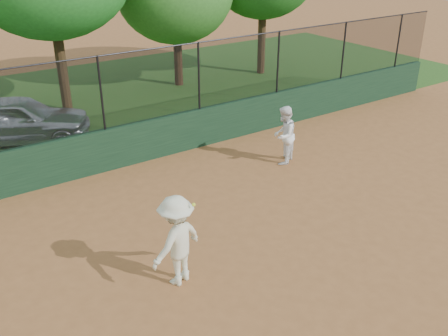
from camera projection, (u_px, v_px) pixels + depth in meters
ground at (253, 273)px, 9.77m from camera, size 80.00×80.00×0.00m
back_wall at (124, 146)px, 13.98m from camera, size 26.00×0.20×1.20m
grass_strip at (60, 108)px, 18.70m from camera, size 36.00×12.00×0.01m
parked_car at (18, 119)px, 15.52m from camera, size 4.62×3.44×1.46m
player_second at (284, 135)px, 14.04m from camera, size 1.03×0.98×1.68m
player_main at (177, 241)px, 9.18m from camera, size 1.32×1.00×1.82m
fence_assembly at (118, 89)px, 13.26m from camera, size 26.00×0.06×2.00m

